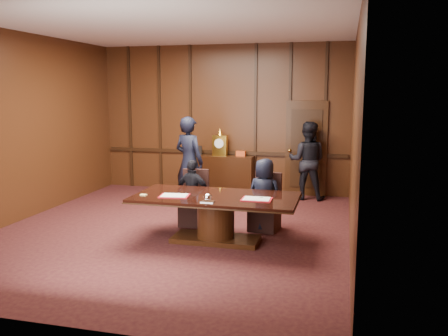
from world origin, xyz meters
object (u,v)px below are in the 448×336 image
object	(u,v)px
witness_left	(189,162)
witness_right	(307,161)
signatory_right	(264,195)
sideboard	(220,173)
conference_table	(216,211)
signatory_left	(193,193)

from	to	relation	value
witness_left	witness_right	world-z (taller)	witness_left
signatory_right	sideboard	bearing A→B (deg)	-48.71
witness_right	sideboard	bearing A→B (deg)	-2.56
sideboard	conference_table	xyz separation A→B (m)	(0.90, -3.65, 0.02)
signatory_right	witness_right	bearing A→B (deg)	-87.92
witness_left	witness_right	distance (m)	2.68
sideboard	witness_left	size ratio (longest dim) A/B	0.85
sideboard	signatory_left	world-z (taller)	sideboard
witness_left	signatory_right	bearing A→B (deg)	163.87
signatory_left	signatory_right	xyz separation A→B (m)	(1.30, 0.00, 0.04)
sideboard	signatory_left	xyz separation A→B (m)	(0.25, -2.85, 0.11)
signatory_left	signatory_right	size ratio (longest dim) A/B	0.94
witness_left	witness_right	bearing A→B (deg)	-130.06
signatory_left	signatory_right	world-z (taller)	signatory_right
conference_table	witness_left	bearing A→B (deg)	118.24
conference_table	witness_right	xyz separation A→B (m)	(1.16, 3.49, 0.36)
conference_table	witness_left	distance (m)	2.56
signatory_right	witness_right	distance (m)	2.75
conference_table	witness_left	size ratio (longest dim) A/B	1.38
conference_table	witness_right	world-z (taller)	witness_right
signatory_right	conference_table	bearing A→B (deg)	63.72
signatory_left	witness_right	bearing A→B (deg)	-115.94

